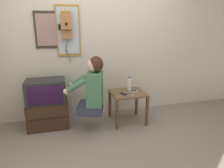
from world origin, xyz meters
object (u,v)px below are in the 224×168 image
Objects in this scene: toothbrush at (133,95)px; water_bottle at (129,84)px; television at (46,91)px; cell_phone_spare at (134,91)px; framed_picture at (48,30)px; wall_phone_antique at (66,25)px; wall_mirror at (68,31)px; person at (93,87)px; cell_phone_held at (124,94)px.

water_bottle is at bearing -64.86° from toothbrush.
cell_phone_spare is (1.37, -0.14, -0.07)m from television.
television is 1.05× the size of framed_picture.
wall_mirror is at bearing 55.52° from wall_phone_antique.
framed_picture is (-0.27, 0.04, -0.07)m from wall_phone_antique.
person is 0.74m from television.
person reaches higher than cell_phone_held.
cell_phone_spare is at bearing -20.44° from wall_phone_antique.
framed_picture is at bearing 70.51° from television.
toothbrush is at bearing -57.04° from cell_phone_held.
television is at bearing 84.92° from person.
television is at bearing -145.36° from wall_mirror.
cell_phone_spare is 0.14m from water_bottle.
water_bottle is at bearing -2.18° from television.
wall_mirror is (-0.28, 0.55, 0.78)m from person.
wall_mirror is (0.30, -0.00, -0.02)m from framed_picture.
water_bottle is (0.15, 0.17, 0.10)m from cell_phone_held.
framed_picture is at bearing 131.37° from cell_phone_held.
toothbrush is at bearing -95.67° from water_bottle.
person is 1.47× the size of television.
wall_phone_antique is at bearing -9.14° from framed_picture.
toothbrush reaches higher than cell_phone_spare.
wall_phone_antique is 5.89× the size of cell_phone_spare.
wall_phone_antique is at bearing -124.48° from wall_mirror.
toothbrush is at bearing -76.83° from person.
framed_picture is 4.03× the size of cell_phone_spare.
wall_phone_antique is at bearing 91.35° from cell_phone_spare.
cell_phone_held is at bearing -10.83° from television.
person is 6.22× the size of cell_phone_spare.
wall_mirror is 5.73× the size of cell_phone_spare.
television is 1.01m from wall_mirror.
person is 1.13m from framed_picture.
television is at bearing 145.73° from cell_phone_held.
person is 0.69m from water_bottle.
television is 1.06m from wall_phone_antique.
person is at bearing 122.69° from cell_phone_spare.
wall_mirror reaches higher than water_bottle.
framed_picture reaches higher than water_bottle.
framed_picture is 1.65m from cell_phone_spare.
cell_phone_held is (0.77, -0.50, -0.95)m from wall_mirror.
cell_phone_spare is (0.70, 0.13, -0.16)m from person.
framed_picture is 3.56× the size of toothbrush.
person is 5.49× the size of toothbrush.
person is at bearing 27.26° from toothbrush.
wall_mirror is at bearing 43.57° from person.
water_bottle is at bearing 51.23° from cell_phone_spare.
water_bottle is (0.92, -0.33, -0.85)m from wall_mirror.
water_bottle is at bearing -15.08° from framed_picture.
wall_mirror reaches higher than wall_phone_antique.
wall_mirror is (0.03, 0.04, -0.08)m from wall_phone_antique.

